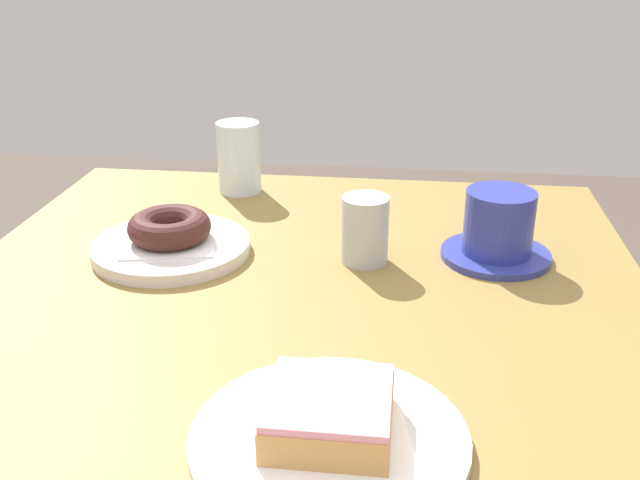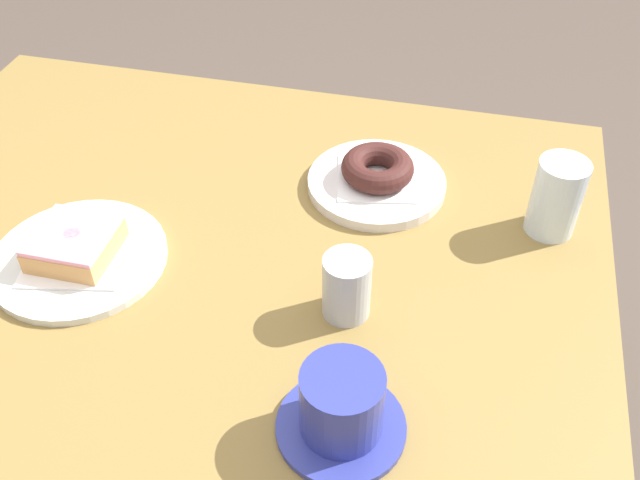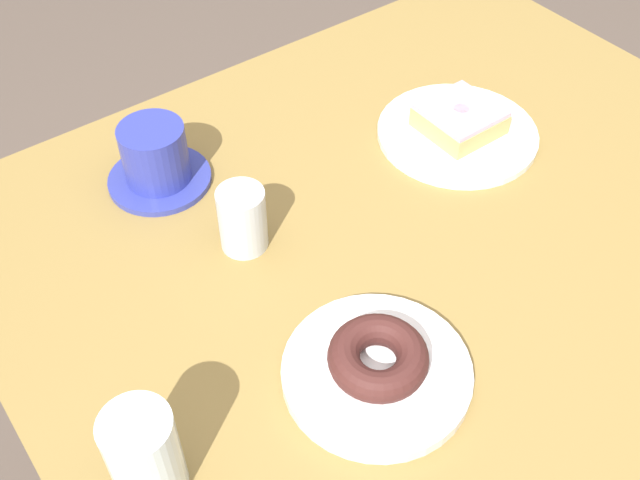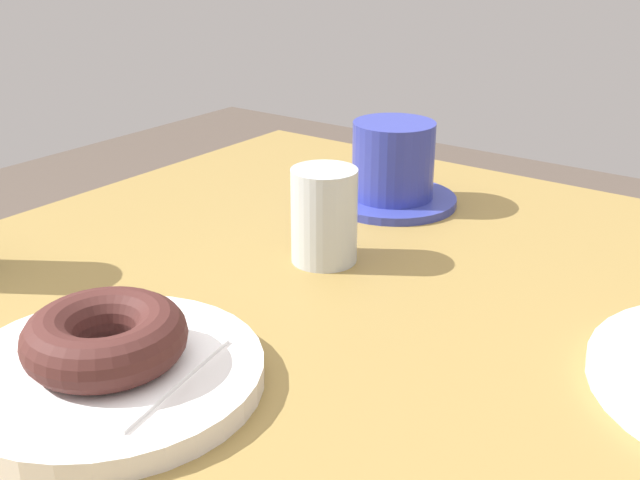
{
  "view_description": "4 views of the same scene",
  "coord_description": "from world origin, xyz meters",
  "px_view_note": "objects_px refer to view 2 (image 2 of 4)",
  "views": [
    {
      "loc": [
        -0.63,
        -0.12,
        1.15
      ],
      "look_at": [
        0.15,
        -0.03,
        0.82
      ],
      "focal_mm": 41.24,
      "sensor_mm": 36.0,
      "label": 1
    },
    {
      "loc": [
        0.31,
        -0.65,
        1.42
      ],
      "look_at": [
        0.15,
        0.01,
        0.8
      ],
      "focal_mm": 40.23,
      "sensor_mm": 36.0,
      "label": 2
    },
    {
      "loc": [
        0.51,
        0.49,
        1.45
      ],
      "look_at": [
        0.15,
        0.01,
        0.81
      ],
      "focal_mm": 42.42,
      "sensor_mm": 36.0,
      "label": 3
    },
    {
      "loc": [
        -0.17,
        0.44,
        1.05
      ],
      "look_at": [
        0.17,
        -0.02,
        0.81
      ],
      "focal_mm": 44.0,
      "sensor_mm": 36.0,
      "label": 4
    }
  ],
  "objects_px": {
    "plate_chocolate_ring": "(376,183)",
    "donut_chocolate_ring": "(378,168)",
    "donut_glazed_square": "(75,243)",
    "coffee_cup": "(342,407)",
    "sugar_jar": "(347,286)",
    "water_glass": "(556,197)",
    "plate_glazed_square": "(79,258)"
  },
  "relations": [
    {
      "from": "sugar_jar",
      "to": "coffee_cup",
      "type": "bearing_deg",
      "value": -79.91
    },
    {
      "from": "donut_glazed_square",
      "to": "plate_chocolate_ring",
      "type": "distance_m",
      "value": 0.43
    },
    {
      "from": "sugar_jar",
      "to": "plate_glazed_square",
      "type": "bearing_deg",
      "value": 179.33
    },
    {
      "from": "plate_glazed_square",
      "to": "donut_glazed_square",
      "type": "relative_size",
      "value": 2.29
    },
    {
      "from": "donut_chocolate_ring",
      "to": "donut_glazed_square",
      "type": "bearing_deg",
      "value": -145.26
    },
    {
      "from": "donut_glazed_square",
      "to": "coffee_cup",
      "type": "distance_m",
      "value": 0.42
    },
    {
      "from": "water_glass",
      "to": "sugar_jar",
      "type": "bearing_deg",
      "value": -138.4
    },
    {
      "from": "plate_glazed_square",
      "to": "donut_glazed_square",
      "type": "distance_m",
      "value": 0.03
    },
    {
      "from": "plate_chocolate_ring",
      "to": "sugar_jar",
      "type": "bearing_deg",
      "value": -88.55
    },
    {
      "from": "plate_glazed_square",
      "to": "donut_glazed_square",
      "type": "bearing_deg",
      "value": 0.0
    },
    {
      "from": "plate_glazed_square",
      "to": "plate_chocolate_ring",
      "type": "height_order",
      "value": "plate_chocolate_ring"
    },
    {
      "from": "water_glass",
      "to": "coffee_cup",
      "type": "bearing_deg",
      "value": -119.16
    },
    {
      "from": "coffee_cup",
      "to": "sugar_jar",
      "type": "height_order",
      "value": "coffee_cup"
    },
    {
      "from": "donut_chocolate_ring",
      "to": "sugar_jar",
      "type": "height_order",
      "value": "sugar_jar"
    },
    {
      "from": "donut_glazed_square",
      "to": "coffee_cup",
      "type": "relative_size",
      "value": 0.72
    },
    {
      "from": "donut_glazed_square",
      "to": "plate_chocolate_ring",
      "type": "height_order",
      "value": "donut_glazed_square"
    },
    {
      "from": "donut_glazed_square",
      "to": "sugar_jar",
      "type": "distance_m",
      "value": 0.36
    },
    {
      "from": "plate_chocolate_ring",
      "to": "water_glass",
      "type": "xyz_separation_m",
      "value": [
        0.25,
        -0.03,
        0.05
      ]
    },
    {
      "from": "donut_glazed_square",
      "to": "water_glass",
      "type": "height_order",
      "value": "water_glass"
    },
    {
      "from": "plate_chocolate_ring",
      "to": "donut_chocolate_ring",
      "type": "relative_size",
      "value": 1.91
    },
    {
      "from": "plate_chocolate_ring",
      "to": "coffee_cup",
      "type": "relative_size",
      "value": 1.47
    },
    {
      "from": "coffee_cup",
      "to": "plate_glazed_square",
      "type": "bearing_deg",
      "value": 156.44
    },
    {
      "from": "plate_chocolate_ring",
      "to": "coffee_cup",
      "type": "height_order",
      "value": "coffee_cup"
    },
    {
      "from": "donut_glazed_square",
      "to": "plate_glazed_square",
      "type": "bearing_deg",
      "value": 0.0
    },
    {
      "from": "plate_chocolate_ring",
      "to": "sugar_jar",
      "type": "distance_m",
      "value": 0.25
    },
    {
      "from": "plate_glazed_square",
      "to": "coffee_cup",
      "type": "xyz_separation_m",
      "value": [
        0.39,
        -0.17,
        0.04
      ]
    },
    {
      "from": "sugar_jar",
      "to": "water_glass",
      "type": "bearing_deg",
      "value": 41.6
    },
    {
      "from": "donut_glazed_square",
      "to": "plate_chocolate_ring",
      "type": "bearing_deg",
      "value": 34.74
    },
    {
      "from": "donut_glazed_square",
      "to": "coffee_cup",
      "type": "xyz_separation_m",
      "value": [
        0.39,
        -0.17,
        0.01
      ]
    },
    {
      "from": "donut_glazed_square",
      "to": "water_glass",
      "type": "xyz_separation_m",
      "value": [
        0.59,
        0.21,
        0.02
      ]
    },
    {
      "from": "plate_glazed_square",
      "to": "sugar_jar",
      "type": "distance_m",
      "value": 0.36
    },
    {
      "from": "donut_chocolate_ring",
      "to": "plate_chocolate_ring",
      "type": "bearing_deg",
      "value": 0.0
    }
  ]
}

